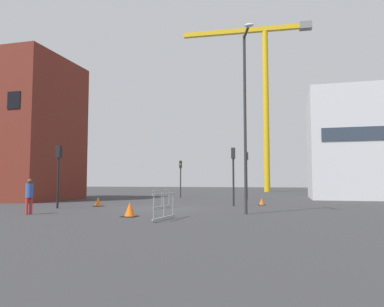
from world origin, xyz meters
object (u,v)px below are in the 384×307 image
at_px(traffic_light_corner, 233,167).
at_px(traffic_light_island, 247,168).
at_px(traffic_cone_on_verge, 98,202).
at_px(traffic_cone_striped, 262,202).
at_px(pedestrian_walking, 29,194).
at_px(streetlamp_tall, 245,109).
at_px(traffic_light_median, 181,173).
at_px(traffic_cone_orange, 130,210).
at_px(traffic_light_verge, 58,166).
at_px(construction_crane, 262,80).

distance_m(traffic_light_corner, traffic_light_island, 8.82).
distance_m(traffic_light_island, traffic_cone_on_verge, 13.96).
bearing_deg(traffic_cone_striped, pedestrian_walking, -136.10).
bearing_deg(streetlamp_tall, traffic_light_median, 116.43).
bearing_deg(streetlamp_tall, pedestrian_walking, -165.07).
xyz_separation_m(streetlamp_tall, traffic_light_corner, (-1.45, 5.64, -2.57)).
height_order(streetlamp_tall, traffic_light_island, streetlamp_tall).
bearing_deg(traffic_cone_orange, traffic_light_verge, 149.44).
relative_size(traffic_light_median, traffic_light_verge, 0.97).
height_order(construction_crane, pedestrian_walking, construction_crane).
distance_m(traffic_light_verge, traffic_cone_striped, 13.00).
distance_m(pedestrian_walking, traffic_cone_orange, 5.16).
xyz_separation_m(traffic_light_verge, traffic_cone_orange, (6.23, -3.68, -2.17)).
xyz_separation_m(traffic_light_corner, traffic_light_verge, (-9.68, -4.46, -0.03)).
relative_size(traffic_light_corner, traffic_light_verge, 1.01).
distance_m(traffic_light_corner, traffic_cone_on_verge, 8.86).
distance_m(traffic_light_median, traffic_light_corner, 12.67).
distance_m(construction_crane, traffic_light_verge, 41.87).
height_order(traffic_light_corner, traffic_cone_on_verge, traffic_light_corner).
bearing_deg(traffic_cone_on_verge, pedestrian_walking, -92.72).
relative_size(traffic_light_median, pedestrian_walking, 2.12).
distance_m(traffic_light_median, pedestrian_walking, 19.21).
relative_size(construction_crane, traffic_cone_on_verge, 47.39).
bearing_deg(pedestrian_walking, traffic_light_verge, 106.19).
xyz_separation_m(traffic_cone_on_verge, traffic_cone_orange, (4.82, -5.90, 0.05)).
bearing_deg(traffic_light_verge, traffic_light_corner, 24.75).
relative_size(traffic_light_median, traffic_cone_striped, 7.66).
bearing_deg(traffic_light_verge, traffic_cone_orange, -30.56).
bearing_deg(pedestrian_walking, traffic_light_island, 63.81).
xyz_separation_m(construction_crane, traffic_cone_on_verge, (-7.92, -35.86, -16.94)).
xyz_separation_m(construction_crane, traffic_light_verge, (-9.33, -38.08, -14.71)).
bearing_deg(traffic_light_median, traffic_light_verge, -101.08).
height_order(traffic_light_verge, traffic_cone_on_verge, traffic_light_verge).
xyz_separation_m(pedestrian_walking, traffic_cone_striped, (10.21, 9.82, -0.77)).
bearing_deg(pedestrian_walking, traffic_light_median, 84.43).
bearing_deg(traffic_light_verge, traffic_light_median, 78.92).
bearing_deg(traffic_cone_striped, traffic_light_island, 103.67).
distance_m(traffic_light_verge, traffic_cone_orange, 7.56).
bearing_deg(traffic_light_island, traffic_light_corner, -89.13).
distance_m(construction_crane, traffic_light_median, 27.95).
relative_size(traffic_light_median, traffic_light_island, 0.87).
bearing_deg(traffic_cone_orange, construction_crane, 85.76).
bearing_deg(traffic_cone_orange, traffic_cone_on_verge, 129.27).
distance_m(traffic_light_corner, pedestrian_walking, 12.03).
bearing_deg(traffic_cone_orange, traffic_light_corner, 67.05).
height_order(traffic_light_verge, pedestrian_walking, traffic_light_verge).
bearing_deg(traffic_light_corner, pedestrian_walking, -135.84).
height_order(traffic_cone_on_verge, traffic_cone_orange, traffic_cone_orange).
bearing_deg(construction_crane, streetlamp_tall, -87.38).
bearing_deg(construction_crane, traffic_light_corner, -89.41).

